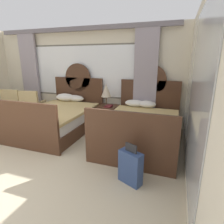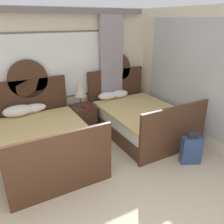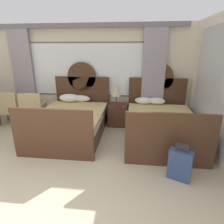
% 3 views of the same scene
% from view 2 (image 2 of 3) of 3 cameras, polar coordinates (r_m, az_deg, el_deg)
% --- Properties ---
extents(wall_back_window, '(5.86, 0.22, 2.70)m').
position_cam_2_polar(wall_back_window, '(5.16, -19.68, 9.65)').
color(wall_back_window, beige).
rests_on(wall_back_window, ground_plane).
extents(wall_right_mirror, '(0.08, 4.62, 2.70)m').
position_cam_2_polar(wall_right_mirror, '(4.75, 24.88, 7.13)').
color(wall_right_mirror, beige).
rests_on(wall_right_mirror, ground_plane).
extents(bed_near_window, '(1.57, 2.26, 1.69)m').
position_cam_2_polar(bed_near_window, '(4.42, -16.86, -6.73)').
color(bed_near_window, '#472B1C').
rests_on(bed_near_window, ground_plane).
extents(bed_near_mirror, '(1.57, 2.26, 1.69)m').
position_cam_2_polar(bed_near_mirror, '(5.19, 6.70, -1.40)').
color(bed_near_mirror, '#472B1C').
rests_on(bed_near_mirror, ground_plane).
extents(nightstand_between_beds, '(0.51, 0.54, 0.59)m').
position_cam_2_polar(nightstand_between_beds, '(5.34, -7.33, -1.39)').
color(nightstand_between_beds, '#472B1C').
rests_on(nightstand_between_beds, ground_plane).
extents(table_lamp_on_nightstand, '(0.27, 0.27, 0.60)m').
position_cam_2_polar(table_lamp_on_nightstand, '(5.08, -8.21, 5.81)').
color(table_lamp_on_nightstand, brown).
rests_on(table_lamp_on_nightstand, nightstand_between_beds).
extents(book_on_nightstand, '(0.18, 0.26, 0.03)m').
position_cam_2_polar(book_on_nightstand, '(5.15, -6.52, 1.43)').
color(book_on_nightstand, maroon).
rests_on(book_on_nightstand, nightstand_between_beds).
extents(suitcase_on_floor, '(0.39, 0.29, 0.64)m').
position_cam_2_polar(suitcase_on_floor, '(4.34, 19.59, -9.18)').
color(suitcase_on_floor, navy).
rests_on(suitcase_on_floor, ground_plane).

